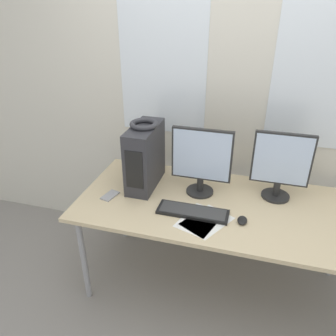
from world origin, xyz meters
TOP-DOWN VIEW (x-y plane):
  - ground_plane at (0.00, 0.00)m, footprint 14.00×14.00m
  - wall_back at (0.00, 1.00)m, footprint 8.00×0.07m
  - desk at (0.00, 0.43)m, footprint 1.89×0.87m
  - pc_tower at (-0.56, 0.55)m, footprint 0.17×0.42m
  - headphones at (-0.56, 0.55)m, footprint 0.19×0.19m
  - monitor_main at (-0.16, 0.54)m, footprint 0.40×0.19m
  - monitor_right_near at (0.35, 0.62)m, footprint 0.37×0.19m
  - keyboard at (-0.15, 0.28)m, footprint 0.45×0.15m
  - mouse at (0.16, 0.28)m, footprint 0.06×0.09m
  - cell_phone at (-0.74, 0.32)m, footprint 0.10×0.14m
  - paper_sheet_left at (-0.10, 0.23)m, footprint 0.29×0.35m
  - paper_sheet_front at (-0.05, 0.23)m, footprint 0.33×0.36m

SIDE VIEW (x-z plane):
  - ground_plane at x=0.00m, z-range 0.00..0.00m
  - desk at x=0.00m, z-range 0.32..1.06m
  - paper_sheet_left at x=-0.10m, z-range 0.74..0.74m
  - paper_sheet_front at x=-0.05m, z-range 0.74..0.74m
  - cell_phone at x=-0.74m, z-range 0.74..0.75m
  - keyboard at x=-0.15m, z-range 0.74..0.76m
  - mouse at x=0.16m, z-range 0.74..0.76m
  - pc_tower at x=-0.56m, z-range 0.74..1.18m
  - monitor_right_near at x=0.35m, z-range 0.75..1.22m
  - monitor_main at x=-0.16m, z-range 0.76..1.23m
  - headphones at x=-0.56m, z-range 1.18..1.22m
  - wall_back at x=0.00m, z-range 0.00..2.70m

